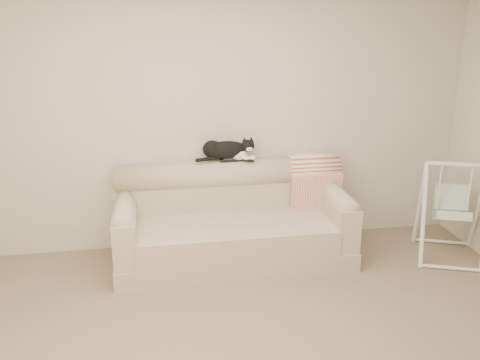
# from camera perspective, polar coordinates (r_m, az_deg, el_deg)

# --- Properties ---
(room_shell) EXTENTS (5.04, 4.04, 2.60)m
(room_shell) POSITION_cam_1_polar(r_m,az_deg,el_deg) (3.21, 1.81, 3.41)
(room_shell) COLOR beige
(room_shell) RESTS_ON ground
(sofa) EXTENTS (2.20, 0.93, 0.90)m
(sofa) POSITION_cam_1_polar(r_m,az_deg,el_deg) (5.12, -0.85, -4.60)
(sofa) COLOR tan
(sofa) RESTS_ON ground
(remote_a) EXTENTS (0.18, 0.05, 0.03)m
(remote_a) POSITION_cam_1_polar(r_m,az_deg,el_deg) (5.14, -1.17, 2.15)
(remote_a) COLOR black
(remote_a) RESTS_ON sofa
(remote_b) EXTENTS (0.18, 0.10, 0.02)m
(remote_b) POSITION_cam_1_polar(r_m,az_deg,el_deg) (5.16, 0.56, 2.19)
(remote_b) COLOR black
(remote_b) RESTS_ON sofa
(tuxedo_cat) EXTENTS (0.58, 0.23, 0.23)m
(tuxedo_cat) POSITION_cam_1_polar(r_m,az_deg,el_deg) (5.13, -1.40, 3.23)
(tuxedo_cat) COLOR black
(tuxedo_cat) RESTS_ON sofa
(throw_blanket) EXTENTS (0.50, 0.38, 0.58)m
(throw_blanket) POSITION_cam_1_polar(r_m,az_deg,el_deg) (5.38, 7.81, 0.67)
(throw_blanket) COLOR #CC4230
(throw_blanket) RESTS_ON sofa
(baby_swing) EXTENTS (0.76, 0.79, 0.96)m
(baby_swing) POSITION_cam_1_polar(r_m,az_deg,el_deg) (5.46, 21.62, -3.02)
(baby_swing) COLOR white
(baby_swing) RESTS_ON ground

